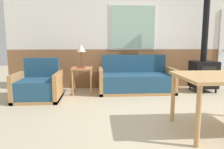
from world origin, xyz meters
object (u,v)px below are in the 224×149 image
(table_lamp, at_px, (81,49))
(couch, at_px, (136,81))
(armchair, at_px, (38,87))
(side_table, at_px, (82,73))
(wood_stove, at_px, (204,65))

(table_lamp, bearing_deg, couch, -1.14)
(armchair, distance_m, table_lamp, 1.26)
(couch, height_order, table_lamp, table_lamp)
(side_table, bearing_deg, table_lamp, 102.23)
(couch, xyz_separation_m, wood_stove, (1.62, -0.03, 0.37))
(couch, relative_size, armchair, 1.94)
(armchair, height_order, table_lamp, table_lamp)
(side_table, relative_size, wood_stove, 0.23)
(armchair, xyz_separation_m, wood_stove, (3.73, 0.50, 0.38))
(couch, bearing_deg, armchair, -166.01)
(couch, bearing_deg, side_table, -177.41)
(armchair, bearing_deg, table_lamp, 20.82)
(couch, xyz_separation_m, table_lamp, (-1.27, 0.03, 0.74))
(couch, bearing_deg, table_lamp, 178.86)
(couch, height_order, wood_stove, wood_stove)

